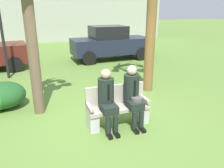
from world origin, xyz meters
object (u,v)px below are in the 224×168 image
Objects in this scene: street_lamp at (0,22)px; seated_man_left at (107,97)px; shrub_near_bench at (4,95)px; seated_man_right at (133,93)px; park_bench at (117,108)px; parked_car_far at (110,43)px.

seated_man_left is at bearing -64.29° from street_lamp.
shrub_near_bench is 3.30m from street_lamp.
seated_man_right is at bearing -0.35° from seated_man_left.
park_bench is 6.77m from parked_car_far.
parked_car_far is at bearing 71.95° from park_bench.
street_lamp reaches higher than shrub_near_bench.
shrub_near_bench is (-2.48, 1.85, -0.05)m from park_bench.
street_lamp reaches higher than park_bench.
shrub_near_bench is 0.34× the size of street_lamp.
seated_man_left reaches higher than shrub_near_bench.
parked_car_far is 1.20× the size of street_lamp.
seated_man_right is 0.34× the size of parked_car_far.
street_lamp is (-0.11, 2.83, 1.69)m from shrub_near_bench.
street_lamp is (-4.68, -1.74, 1.20)m from parked_car_far.
parked_car_far is at bearing 44.98° from shrub_near_bench.
shrub_near_bench is 0.28× the size of parked_car_far.
seated_man_left is 1.21× the size of shrub_near_bench.
seated_man_right is 1.23× the size of shrub_near_bench.
street_lamp is at bearing 115.71° from seated_man_left.
seated_man_right is at bearing -105.18° from parked_car_far.
parked_car_far is at bearing 74.82° from seated_man_right.
seated_man_right reaches higher than park_bench.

